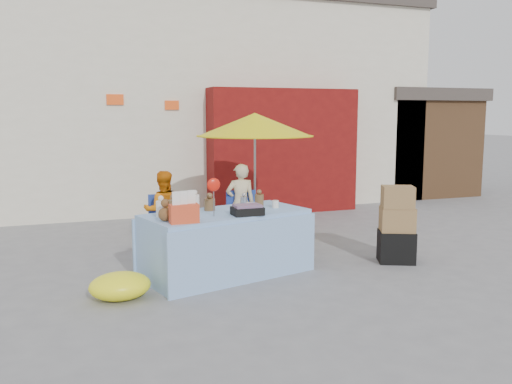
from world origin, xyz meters
name	(u,v)px	position (x,y,z in m)	size (l,w,h in m)	color
ground	(251,276)	(0.00, 0.00, 0.00)	(80.00, 80.00, 0.00)	slate
backdrop	(172,73)	(0.52, 7.52, 3.10)	(14.00, 8.00, 7.80)	silver
market_table	(226,243)	(-0.29, 0.18, 0.42)	(2.33, 1.53, 1.30)	#8CADE0
chair_left	(165,235)	(-0.80, 1.66, 0.26)	(0.54, 0.53, 0.85)	#203894
chair_right	(243,229)	(0.45, 1.66, 0.26)	(0.54, 0.53, 0.85)	#203894
vendor_orange	(163,210)	(-0.80, 1.79, 0.61)	(0.59, 0.46, 1.22)	orange
vendor_beige	(241,204)	(0.45, 1.79, 0.64)	(0.47, 0.31, 1.29)	beige
umbrella	(255,125)	(0.75, 1.94, 1.89)	(1.90, 1.90, 2.09)	gray
box_stack	(397,227)	(2.14, -0.06, 0.50)	(0.61, 0.56, 1.08)	black
tarp_bundle	(120,286)	(-1.68, -0.34, 0.15)	(0.69, 0.55, 0.31)	#FFFB1A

